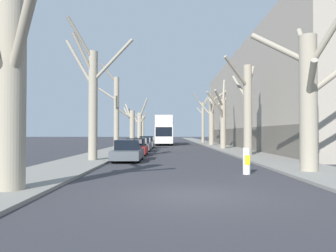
% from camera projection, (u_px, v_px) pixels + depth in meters
% --- Properties ---
extents(ground_plane, '(300.00, 300.00, 0.00)m').
position_uv_depth(ground_plane, '(191.00, 195.00, 9.71)').
color(ground_plane, '#333338').
extents(sidewalk_left, '(3.47, 120.00, 0.12)m').
position_uv_depth(sidewalk_left, '(137.00, 143.00, 59.67)').
color(sidewalk_left, gray).
rests_on(sidewalk_left, ground).
extents(sidewalk_right, '(3.47, 120.00, 0.12)m').
position_uv_depth(sidewalk_right, '(204.00, 143.00, 59.72)').
color(sidewalk_right, gray).
rests_on(sidewalk_right, ground).
extents(building_facade_right, '(10.08, 47.73, 12.17)m').
position_uv_depth(building_facade_right, '(269.00, 101.00, 43.24)').
color(building_facade_right, '#9E9384').
rests_on(building_facade_right, ground).
extents(street_tree_left_0, '(3.06, 3.05, 6.12)m').
position_uv_depth(street_tree_left_0, '(6.00, 87.00, 9.93)').
color(street_tree_left_0, gray).
rests_on(street_tree_left_0, ground).
extents(street_tree_left_1, '(4.58, 1.67, 9.04)m').
position_uv_depth(street_tree_left_1, '(91.00, 97.00, 21.05)').
color(street_tree_left_1, gray).
rests_on(street_tree_left_1, ground).
extents(street_tree_left_2, '(2.15, 1.81, 8.59)m').
position_uv_depth(street_tree_left_2, '(114.00, 112.00, 31.88)').
color(street_tree_left_2, gray).
rests_on(street_tree_left_2, ground).
extents(street_tree_left_3, '(2.39, 2.63, 5.80)m').
position_uv_depth(street_tree_left_3, '(130.00, 126.00, 43.34)').
color(street_tree_left_3, gray).
rests_on(street_tree_left_3, ground).
extents(street_tree_left_4, '(2.95, 2.16, 7.53)m').
position_uv_depth(street_tree_left_4, '(138.00, 126.00, 54.72)').
color(street_tree_left_4, gray).
rests_on(street_tree_left_4, ground).
extents(street_tree_left_5, '(2.68, 2.74, 6.15)m').
position_uv_depth(street_tree_left_5, '(141.00, 127.00, 65.49)').
color(street_tree_left_5, gray).
rests_on(street_tree_left_5, ground).
extents(street_tree_right_0, '(4.32, 4.61, 7.70)m').
position_uv_depth(street_tree_right_0, '(307.00, 93.00, 15.00)').
color(street_tree_right_0, gray).
rests_on(street_tree_right_0, ground).
extents(street_tree_right_1, '(3.23, 3.60, 7.68)m').
position_uv_depth(street_tree_right_1, '(246.00, 106.00, 26.13)').
color(street_tree_right_1, gray).
rests_on(street_tree_right_1, ground).
extents(street_tree_right_2, '(2.69, 3.58, 8.14)m').
position_uv_depth(street_tree_right_2, '(221.00, 119.00, 37.04)').
color(street_tree_right_2, gray).
rests_on(street_tree_right_2, ground).
extents(street_tree_right_3, '(5.05, 2.02, 8.78)m').
position_uv_depth(street_tree_right_3, '(210.00, 119.00, 48.94)').
color(street_tree_right_3, gray).
rests_on(street_tree_right_3, ground).
extents(street_tree_right_4, '(3.53, 5.25, 9.34)m').
position_uv_depth(street_tree_right_4, '(202.00, 118.00, 59.95)').
color(street_tree_right_4, gray).
rests_on(street_tree_right_4, ground).
extents(double_decker_bus, '(2.63, 10.97, 4.44)m').
position_uv_depth(double_decker_bus, '(163.00, 129.00, 51.56)').
color(double_decker_bus, silver).
rests_on(double_decker_bus, ground).
extents(parked_car_0, '(1.79, 4.34, 1.40)m').
position_uv_depth(parked_car_0, '(127.00, 151.00, 21.60)').
color(parked_car_0, '#4C5156').
rests_on(parked_car_0, ground).
extents(parked_car_1, '(1.75, 4.07, 1.41)m').
position_uv_depth(parked_car_1, '(135.00, 147.00, 27.20)').
color(parked_car_1, maroon).
rests_on(parked_car_1, ground).
extents(parked_car_2, '(1.71, 4.59, 1.37)m').
position_uv_depth(parked_car_2, '(141.00, 145.00, 33.51)').
color(parked_car_2, '#4C5156').
rests_on(parked_car_2, ground).
extents(parked_car_3, '(1.80, 4.49, 1.47)m').
position_uv_depth(parked_car_3, '(145.00, 142.00, 40.27)').
color(parked_car_3, '#4C5156').
rests_on(parked_car_3, ground).
extents(traffic_bollard, '(0.33, 0.34, 1.18)m').
position_uv_depth(traffic_bollard, '(245.00, 161.00, 14.65)').
color(traffic_bollard, white).
rests_on(traffic_bollard, ground).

